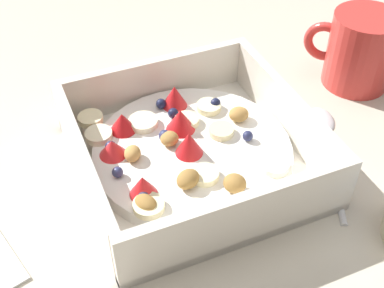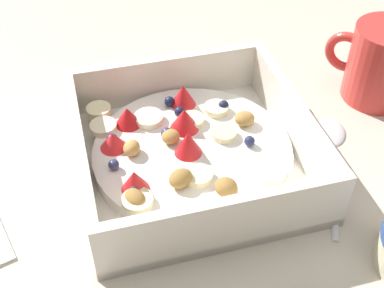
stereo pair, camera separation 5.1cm
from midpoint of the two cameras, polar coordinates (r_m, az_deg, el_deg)
name	(u,v)px [view 2 (the right image)]	position (r m, az deg, el deg)	size (l,w,h in m)	color
ground_plane	(190,160)	(0.54, 2.52, -1.86)	(2.40, 2.40, 0.00)	beige
fruit_bowl	(189,151)	(0.52, 2.54, -0.91)	(0.22, 0.22, 0.06)	white
spoon	(333,147)	(0.57, 17.79, -0.45)	(0.09, 0.16, 0.01)	silver
coffee_mug	(381,63)	(0.64, 22.36, 8.14)	(0.09, 0.09, 0.09)	red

